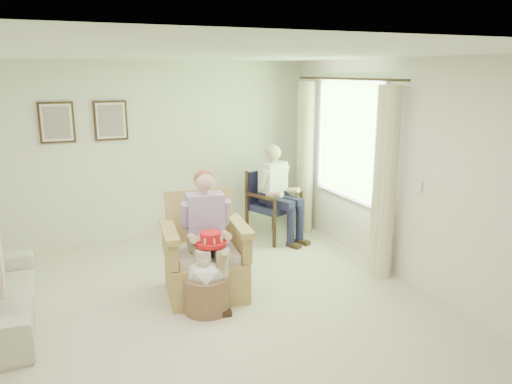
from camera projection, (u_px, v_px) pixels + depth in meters
floor at (203, 318)px, 5.08m from camera, size 5.50×5.50×0.00m
back_wall at (145, 152)px, 7.23m from camera, size 5.00×0.04×2.60m
front_wall at (373, 326)px, 2.31m from camera, size 5.00×0.04×2.60m
right_wall at (409, 174)px, 5.72m from camera, size 0.04×5.50×2.60m
ceiling at (196, 54)px, 4.46m from camera, size 5.00×5.50×0.02m
window at (349, 137)px, 6.72m from camera, size 0.13×2.50×1.63m
curtain_left at (384, 184)px, 5.89m from camera, size 0.34×0.34×2.30m
curtain_right at (305, 158)px, 7.64m from camera, size 0.34×0.34×2.30m
framed_print_left at (57, 123)px, 6.64m from camera, size 0.45×0.05×0.55m
framed_print_right at (111, 121)px, 6.91m from camera, size 0.45×0.05×0.55m
wicker_armchair at (205, 263)px, 5.59m from camera, size 0.88×0.87×1.13m
wood_armchair at (272, 201)px, 7.46m from camera, size 0.65×0.61×1.00m
person_wicker at (208, 227)px, 5.35m from camera, size 0.40×0.62×1.39m
person_dark at (277, 186)px, 7.25m from camera, size 0.40×0.63×1.38m
red_hat at (211, 240)px, 5.18m from camera, size 0.33×0.33×0.14m
hatbox at (207, 286)px, 5.18m from camera, size 0.58×0.58×0.72m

